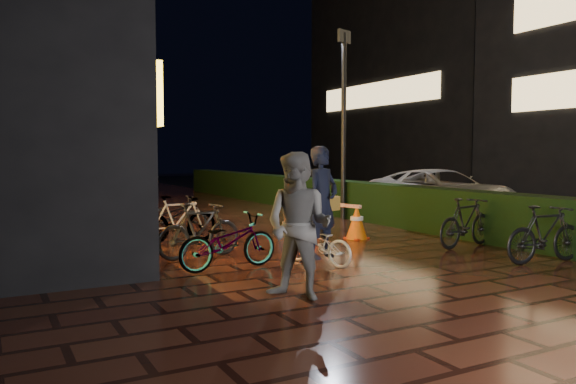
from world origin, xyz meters
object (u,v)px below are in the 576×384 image
traffic_barrier (334,219)px  cart_assembly (289,202)px  cyclist (320,221)px  van (441,192)px  bystander_person (299,226)px

traffic_barrier → cart_assembly: cart_assembly is taller
cyclist → traffic_barrier: 3.29m
cyclist → van: bearing=33.5°
cyclist → traffic_barrier: cyclist is taller
traffic_barrier → bystander_person: bearing=-127.5°
traffic_barrier → cart_assembly: bearing=85.7°
traffic_barrier → van: bearing=21.5°
bystander_person → cart_assembly: (3.45, 6.64, -0.37)m
van → bystander_person: bearing=-146.6°
bystander_person → van: bystander_person is taller
cyclist → cart_assembly: bearing=66.9°
bystander_person → traffic_barrier: (3.27, 4.26, -0.54)m
van → traffic_barrier: size_ratio=2.68×
bystander_person → van: (8.21, 6.21, -0.24)m
bystander_person → cart_assembly: bearing=118.1°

